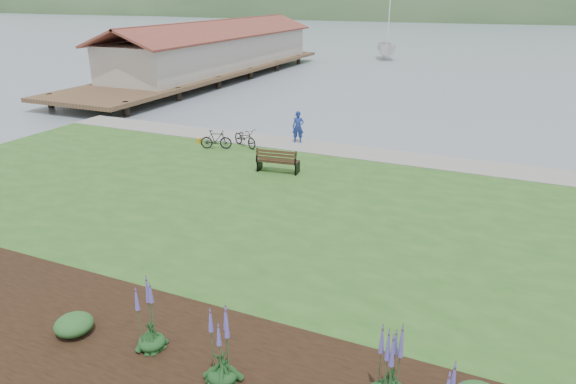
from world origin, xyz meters
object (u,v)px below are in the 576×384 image
object	(u,v)px
park_bench	(277,160)
bicycle_a	(245,138)
person	(298,125)
sailboat	(386,59)

from	to	relation	value
park_bench	bicycle_a	bearing A→B (deg)	129.90
park_bench	bicycle_a	size ratio (longest dim) A/B	1.03
person	bicycle_a	bearing A→B (deg)	-158.17
person	bicycle_a	xyz separation A→B (m)	(-2.21, -1.79, -0.51)
sailboat	park_bench	bearing A→B (deg)	-104.19
bicycle_a	sailboat	distance (m)	43.34
bicycle_a	sailboat	bearing A→B (deg)	31.64
park_bench	sailboat	world-z (taller)	sailboat
person	park_bench	bearing A→B (deg)	-94.77
park_bench	person	distance (m)	4.97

